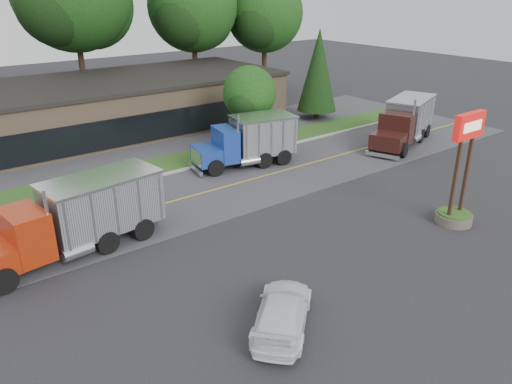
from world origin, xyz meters
The scene contains 16 objects.
ground centered at (0.00, 0.00, 0.00)m, with size 140.00×140.00×0.00m, color #323237.
road centered at (0.00, 9.00, 0.00)m, with size 60.00×8.00×0.02m, color #4D4D51.
center_line centered at (0.00, 9.00, 0.00)m, with size 60.00×0.12×0.01m, color gold.
curb centered at (0.00, 13.20, 0.00)m, with size 60.00×0.30×0.12m, color #9E9E99.
grass_verge centered at (0.00, 15.00, 0.00)m, with size 60.00×3.40×0.03m, color #27531C.
far_parking centered at (0.00, 20.00, 0.00)m, with size 60.00×7.00×0.02m, color #4D4D51.
strip_mall centered at (2.00, 26.00, 2.00)m, with size 32.00×12.00×4.00m, color #8F7157.
bilo_sign centered at (10.50, -2.50, 2.02)m, with size 2.20×1.90×5.95m.
tree_far_d centered at (16.15, 33.12, 9.08)m, with size 9.98×9.39×14.23m.
tree_far_e centered at (24.14, 31.11, 8.25)m, with size 9.06×8.53×12.93m.
evergreen_right centered at (20.00, 18.00, 4.48)m, with size 3.59×3.59×8.16m.
tree_verge centered at (10.07, 15.05, 3.92)m, with size 4.32×4.07×6.16m.
dump_truck_red centered at (-6.21, 6.53, 1.81)m, with size 9.55×3.71×3.36m.
dump_truck_blue centered at (7.41, 11.46, 1.80)m, with size 7.44×3.95×3.36m.
dump_truck_maroon centered at (20.21, 8.21, 1.81)m, with size 8.92×5.30×3.36m.
rally_car centered at (-2.37, -3.67, 0.67)m, with size 1.87×4.59×1.33m, color white.
Camera 1 is at (-12.30, -15.12, 11.80)m, focal length 35.00 mm.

